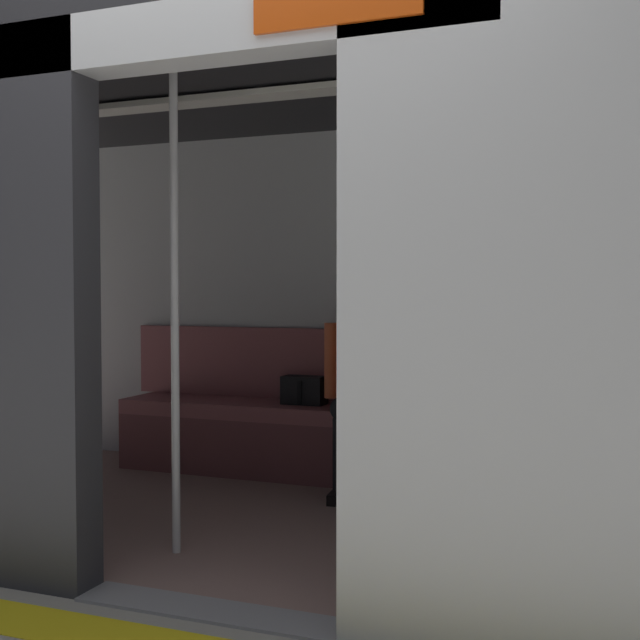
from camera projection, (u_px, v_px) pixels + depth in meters
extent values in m
plane|color=gray|center=(210.00, 612.00, 2.87)|extent=(60.00, 60.00, 0.00)
cube|color=silver|center=(501.00, 315.00, 2.45)|extent=(1.01, 0.12, 2.12)
cube|color=black|center=(501.00, 230.00, 2.43)|extent=(0.56, 0.02, 0.55)
cube|color=silver|center=(207.00, 32.00, 2.80)|extent=(2.03, 0.16, 0.20)
cube|color=#BF3F0C|center=(336.00, 5.00, 2.53)|extent=(0.56, 0.02, 0.12)
cube|color=black|center=(326.00, 70.00, 3.87)|extent=(6.40, 2.47, 0.12)
cube|color=gray|center=(326.00, 523.00, 3.95)|extent=(6.08, 2.31, 0.01)
cube|color=silver|center=(393.00, 302.00, 4.99)|extent=(6.08, 0.10, 2.12)
cube|color=#935156|center=(390.00, 367.00, 4.95)|extent=(3.52, 0.06, 0.45)
cube|color=white|center=(326.00, 89.00, 3.87)|extent=(4.48, 0.16, 0.03)
cube|color=gray|center=(210.00, 610.00, 2.87)|extent=(1.01, 0.19, 0.01)
cube|color=#935156|center=(379.00, 416.00, 4.76)|extent=(3.31, 0.44, 0.09)
cube|color=brown|center=(369.00, 460.00, 4.58)|extent=(3.31, 0.04, 0.35)
cube|color=#CC5933|center=(372.00, 366.00, 4.74)|extent=(0.41, 0.27, 0.50)
sphere|color=#8C664C|center=(372.00, 307.00, 4.73)|extent=(0.21, 0.21, 0.21)
sphere|color=#997F59|center=(372.00, 301.00, 4.74)|extent=(0.19, 0.19, 0.19)
cylinder|color=#CC5933|center=(411.00, 362.00, 4.65)|extent=(0.08, 0.08, 0.44)
cylinder|color=#CC5933|center=(331.00, 360.00, 4.77)|extent=(0.08, 0.08, 0.44)
cylinder|color=black|center=(381.00, 405.00, 4.53)|extent=(0.19, 0.41, 0.14)
cylinder|color=black|center=(350.00, 404.00, 4.57)|extent=(0.19, 0.41, 0.14)
cylinder|color=black|center=(375.00, 457.00, 4.35)|extent=(0.10, 0.10, 0.40)
cylinder|color=black|center=(342.00, 456.00, 4.39)|extent=(0.10, 0.10, 0.40)
cube|color=black|center=(373.00, 499.00, 4.31)|extent=(0.13, 0.23, 0.06)
cube|color=black|center=(340.00, 497.00, 4.35)|extent=(0.13, 0.23, 0.06)
cube|color=black|center=(304.00, 390.00, 4.93)|extent=(0.26, 0.14, 0.17)
cube|color=black|center=(299.00, 393.00, 4.86)|extent=(0.02, 0.01, 0.14)
cube|color=gold|center=(439.00, 409.00, 4.63)|extent=(0.24, 0.27, 0.03)
cylinder|color=silver|center=(175.00, 310.00, 3.47)|extent=(0.04, 0.04, 2.10)
cylinder|color=silver|center=(377.00, 312.00, 3.19)|extent=(0.04, 0.04, 2.10)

